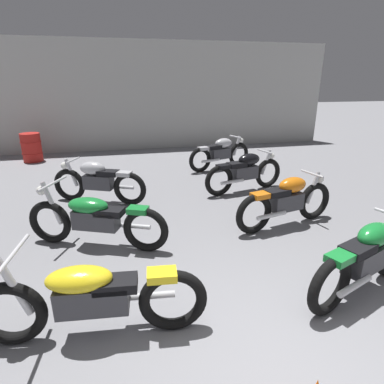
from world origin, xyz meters
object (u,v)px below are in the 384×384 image
at_px(motorcycle_right_row_1, 287,200).
at_px(motorcycle_left_row_1, 95,218).
at_px(motorcycle_right_row_2, 245,171).
at_px(oil_drum, 32,147).
at_px(motorcycle_right_row_0, 366,257).
at_px(motorcycle_left_row_0, 91,297).
at_px(motorcycle_left_row_2, 98,181).
at_px(motorcycle_right_row_3, 221,153).

bearing_deg(motorcycle_right_row_1, motorcycle_left_row_1, -179.69).
relative_size(motorcycle_right_row_2, oil_drum, 2.29).
bearing_deg(oil_drum, motorcycle_right_row_0, -56.12).
relative_size(motorcycle_right_row_0, motorcycle_right_row_2, 0.97).
xyz_separation_m(motorcycle_left_row_1, motorcycle_right_row_0, (3.06, -1.83, 0.01)).
xyz_separation_m(motorcycle_left_row_0, motorcycle_left_row_2, (-0.08, 3.69, 0.01)).
bearing_deg(motorcycle_right_row_1, motorcycle_left_row_2, 149.34).
bearing_deg(motorcycle_left_row_0, motorcycle_right_row_1, 31.43).
height_order(motorcycle_left_row_2, motorcycle_right_row_0, same).
relative_size(motorcycle_left_row_0, oil_drum, 2.55).
bearing_deg(motorcycle_right_row_1, motorcycle_right_row_0, -90.65).
bearing_deg(motorcycle_right_row_2, oil_drum, 142.10).
xyz_separation_m(motorcycle_left_row_1, motorcycle_left_row_2, (-0.03, 1.86, 0.01)).
xyz_separation_m(motorcycle_left_row_1, motorcycle_right_row_3, (3.14, 3.76, 0.01)).
xyz_separation_m(motorcycle_right_row_0, oil_drum, (-5.18, 7.71, -0.03)).
bearing_deg(motorcycle_left_row_0, motorcycle_left_row_2, 91.29).
height_order(motorcycle_right_row_2, motorcycle_right_row_3, same).
xyz_separation_m(motorcycle_right_row_1, motorcycle_right_row_2, (-0.00, 1.82, 0.00)).
distance_m(motorcycle_left_row_0, motorcycle_right_row_0, 3.01).
relative_size(motorcycle_left_row_2, motorcycle_right_row_2, 0.95).
bearing_deg(motorcycle_right_row_2, motorcycle_right_row_0, -90.31).
xyz_separation_m(motorcycle_left_row_0, motorcycle_right_row_3, (3.08, 5.59, 0.01)).
xyz_separation_m(motorcycle_left_row_1, motorcycle_right_row_2, (3.08, 1.84, 0.01)).
height_order(motorcycle_left_row_1, oil_drum, motorcycle_left_row_1).
bearing_deg(motorcycle_right_row_3, oil_drum, 157.96).
bearing_deg(motorcycle_left_row_1, oil_drum, 109.82).
relative_size(motorcycle_right_row_0, motorcycle_right_row_3, 0.98).
xyz_separation_m(motorcycle_left_row_0, oil_drum, (-2.17, 7.72, -0.03)).
bearing_deg(motorcycle_left_row_2, motorcycle_right_row_0, -50.04).
bearing_deg(motorcycle_left_row_2, motorcycle_right_row_2, -0.37).
bearing_deg(motorcycle_right_row_2, motorcycle_right_row_3, 88.24).
distance_m(motorcycle_right_row_2, oil_drum, 6.59).
height_order(motorcycle_left_row_1, motorcycle_right_row_1, motorcycle_left_row_1).
relative_size(motorcycle_left_row_2, oil_drum, 2.16).
relative_size(motorcycle_right_row_1, motorcycle_right_row_2, 1.00).
bearing_deg(motorcycle_right_row_1, oil_drum, 131.54).
height_order(motorcycle_right_row_3, oil_drum, motorcycle_right_row_3).
bearing_deg(motorcycle_left_row_0, motorcycle_right_row_2, 50.52).
distance_m(motorcycle_left_row_1, motorcycle_right_row_1, 3.08).
height_order(motorcycle_left_row_2, motorcycle_right_row_3, same).
bearing_deg(oil_drum, motorcycle_right_row_1, -48.46).
height_order(motorcycle_left_row_0, motorcycle_right_row_0, motorcycle_left_row_0).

